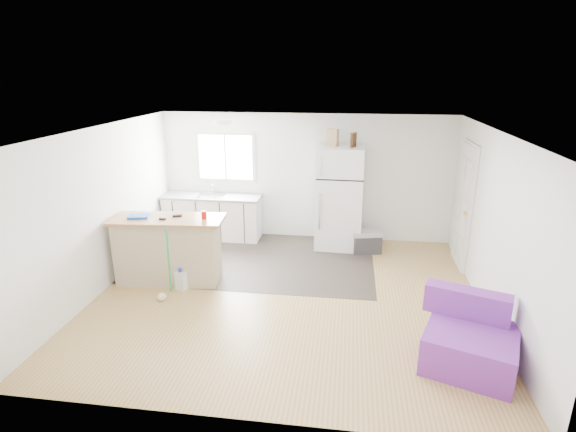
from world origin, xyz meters
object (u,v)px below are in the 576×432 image
object	(u,v)px
refrigerator	(339,197)
blue_tray	(139,216)
peninsula	(168,249)
cleaner_jug	(181,280)
red_cup	(204,215)
purple_seat	(469,341)
cooler	(366,241)
mop	(164,285)
cardboard_box	(333,137)
kitchen_cabinets	(213,216)
bottle_right	(355,139)
bottle_left	(352,140)

from	to	relation	value
refrigerator	blue_tray	bearing A→B (deg)	-146.02
peninsula	cleaner_jug	distance (m)	0.54
cleaner_jug	red_cup	world-z (taller)	red_cup
refrigerator	purple_seat	distance (m)	3.79
cooler	mop	world-z (taller)	mop
blue_tray	cardboard_box	bearing A→B (deg)	33.76
peninsula	mop	distance (m)	0.69
cooler	red_cup	size ratio (longest dim) A/B	4.91
peninsula	cooler	size ratio (longest dim) A/B	2.94
red_cup	peninsula	bearing A→B (deg)	-175.91
refrigerator	purple_seat	xyz separation A→B (m)	(1.56, -3.39, -0.66)
refrigerator	purple_seat	world-z (taller)	refrigerator
kitchen_cabinets	refrigerator	bearing A→B (deg)	-2.49
red_cup	bottle_right	size ratio (longest dim) A/B	0.48
purple_seat	mop	size ratio (longest dim) A/B	1.04
kitchen_cabinets	purple_seat	xyz separation A→B (m)	(4.01, -3.50, -0.15)
purple_seat	red_cup	xyz separation A→B (m)	(-3.53, 1.58, 0.81)
purple_seat	red_cup	distance (m)	3.95
kitchen_cabinets	blue_tray	size ratio (longest dim) A/B	6.36
kitchen_cabinets	cooler	size ratio (longest dim) A/B	3.23
bottle_left	bottle_right	world-z (taller)	same
cooler	cleaner_jug	bearing A→B (deg)	-159.86
cleaner_jug	blue_tray	size ratio (longest dim) A/B	1.15
bottle_right	cooler	bearing A→B (deg)	-37.85
purple_seat	red_cup	bearing A→B (deg)	175.85
cardboard_box	bottle_left	world-z (taller)	cardboard_box
blue_tray	bottle_left	distance (m)	3.74
peninsula	cooler	bearing A→B (deg)	22.95
refrigerator	mop	xyz separation A→B (m)	(-2.40, -2.45, -0.71)
refrigerator	cooler	size ratio (longest dim) A/B	3.18
peninsula	blue_tray	world-z (taller)	blue_tray
mop	bottle_right	bearing A→B (deg)	16.30
refrigerator	blue_tray	size ratio (longest dim) A/B	6.25
refrigerator	bottle_right	bearing A→B (deg)	-5.36
blue_tray	bottle_right	xyz separation A→B (m)	(3.19, 1.86, 0.95)
red_cup	mop	bearing A→B (deg)	-124.01
mop	refrigerator	bearing A→B (deg)	19.19
bottle_left	red_cup	bearing A→B (deg)	-141.60
kitchen_cabinets	bottle_left	xyz separation A→B (m)	(2.64, -0.21, 1.57)
cardboard_box	kitchen_cabinets	bearing A→B (deg)	177.04
cardboard_box	purple_seat	bearing A→B (deg)	-63.07
blue_tray	cardboard_box	size ratio (longest dim) A/B	1.00
purple_seat	blue_tray	world-z (taller)	blue_tray
kitchen_cabinets	purple_seat	bearing A→B (deg)	-41.04
purple_seat	cleaner_jug	bearing A→B (deg)	-178.26
cardboard_box	bottle_left	size ratio (longest dim) A/B	1.20
red_cup	cleaner_jug	bearing A→B (deg)	-134.89
cooler	bottle_right	xyz separation A→B (m)	(-0.29, 0.22, 1.80)
peninsula	blue_tray	distance (m)	0.67
cleaner_jug	bottle_right	distance (m)	3.75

